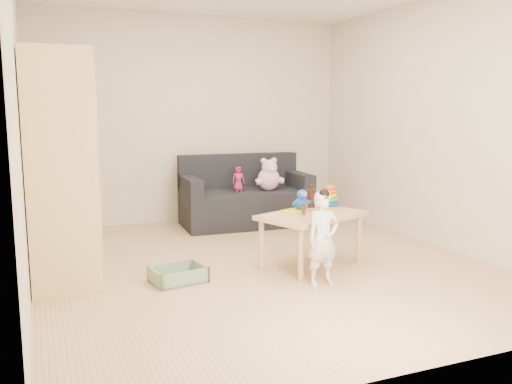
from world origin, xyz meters
name	(u,v)px	position (x,y,z in m)	size (l,w,h in m)	color
room	(261,125)	(0.00, 0.00, 1.30)	(4.50, 4.50, 4.50)	tan
wardrobe	(59,168)	(-1.72, 0.30, 0.96)	(0.53, 1.06, 1.91)	#E9CE80
sofa	(246,208)	(0.50, 1.67, 0.22)	(1.56, 0.78, 0.44)	black
play_table	(311,240)	(0.41, -0.21, 0.25)	(0.94, 0.60, 0.50)	#E7B07E
storage_bin	(178,274)	(-0.85, -0.20, 0.07)	(0.43, 0.33, 0.13)	gray
toddler	(323,240)	(0.25, -0.72, 0.38)	(0.28, 0.19, 0.76)	white
pink_bear	(269,177)	(0.77, 1.58, 0.61)	(0.30, 0.26, 0.34)	#EAACC8
doll	(238,179)	(0.38, 1.63, 0.59)	(0.15, 0.10, 0.30)	#A81F60
ring_stacker	(330,199)	(0.71, -0.02, 0.58)	(0.19, 0.19, 0.22)	orange
brown_bottle	(311,198)	(0.55, 0.06, 0.59)	(0.08, 0.08, 0.23)	black
blue_plush	(302,200)	(0.39, -0.04, 0.60)	(0.17, 0.13, 0.20)	blue
wooden_figure	(304,208)	(0.31, -0.25, 0.56)	(0.05, 0.04, 0.12)	brown
yellow_book	(293,212)	(0.28, -0.10, 0.50)	(0.20, 0.20, 0.02)	#D0CE15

